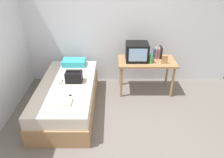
% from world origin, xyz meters
% --- Properties ---
extents(ground_plane, '(8.00, 8.00, 0.00)m').
position_xyz_m(ground_plane, '(0.00, 0.00, 0.00)').
color(ground_plane, slate).
extents(wall_back, '(5.20, 0.10, 2.60)m').
position_xyz_m(wall_back, '(0.00, 2.00, 1.30)').
color(wall_back, silver).
rests_on(wall_back, ground).
extents(bed, '(1.00, 2.00, 0.55)m').
position_xyz_m(bed, '(-0.91, 0.82, 0.27)').
color(bed, '#9E754C').
rests_on(bed, ground).
extents(desk, '(1.16, 0.60, 0.72)m').
position_xyz_m(desk, '(0.63, 1.46, 0.63)').
color(desk, '#9E754C').
rests_on(desk, ground).
extents(tv, '(0.44, 0.39, 0.36)m').
position_xyz_m(tv, '(0.42, 1.48, 0.90)').
color(tv, black).
rests_on(tv, desk).
extents(water_bottle, '(0.07, 0.07, 0.20)m').
position_xyz_m(water_bottle, '(0.68, 1.33, 0.82)').
color(water_bottle, green).
rests_on(water_bottle, desk).
extents(book_row, '(0.16, 0.16, 0.24)m').
position_xyz_m(book_row, '(0.87, 1.60, 0.83)').
color(book_row, '#2D5699').
rests_on(book_row, desk).
extents(picture_frame, '(0.11, 0.02, 0.17)m').
position_xyz_m(picture_frame, '(0.95, 1.31, 0.81)').
color(picture_frame, '#B27F4C').
rests_on(picture_frame, desk).
extents(pillow, '(0.48, 0.29, 0.12)m').
position_xyz_m(pillow, '(-0.88, 1.59, 0.61)').
color(pillow, '#33A8B7').
rests_on(pillow, bed).
extents(handbag, '(0.30, 0.20, 0.22)m').
position_xyz_m(handbag, '(-0.77, 0.90, 0.65)').
color(handbag, black).
rests_on(handbag, bed).
extents(magazine, '(0.21, 0.29, 0.01)m').
position_xyz_m(magazine, '(-1.05, 0.51, 0.56)').
color(magazine, white).
rests_on(magazine, bed).
extents(remote_dark, '(0.04, 0.16, 0.02)m').
position_xyz_m(remote_dark, '(-0.77, 0.36, 0.56)').
color(remote_dark, black).
rests_on(remote_dark, bed).
extents(remote_silver, '(0.04, 0.14, 0.02)m').
position_xyz_m(remote_silver, '(-1.02, 0.87, 0.56)').
color(remote_silver, '#B7B7BC').
rests_on(remote_silver, bed).
extents(folded_towel, '(0.28, 0.22, 0.05)m').
position_xyz_m(folded_towel, '(-0.85, 0.24, 0.58)').
color(folded_towel, white).
rests_on(folded_towel, bed).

